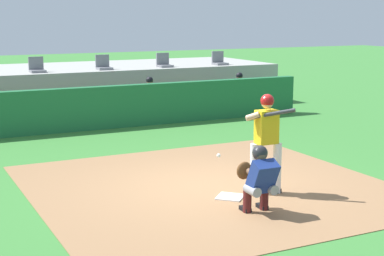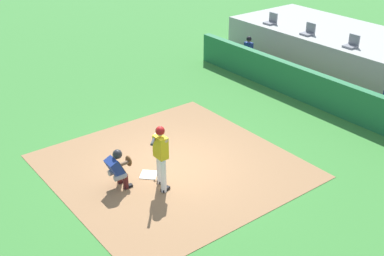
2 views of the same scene
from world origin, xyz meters
TOP-DOWN VIEW (x-y plane):
  - ground_plane at (0.00, 0.00)m, footprint 80.00×80.00m
  - dirt_infield at (0.00, 0.00)m, footprint 6.40×6.40m
  - home_plate at (0.00, -0.80)m, footprint 0.62×0.62m
  - batter_at_plate at (0.69, -0.84)m, footprint 0.71×0.74m
  - catcher_crouched at (-0.00, -1.71)m, footprint 0.49×1.58m
  - dugout_wall at (0.00, 6.50)m, footprint 13.00×0.30m
  - dugout_bench at (0.00, 7.50)m, footprint 11.80×0.44m
  - dugout_player_1 at (1.92, 7.34)m, footprint 0.49×0.70m
  - dugout_player_2 at (5.12, 7.34)m, footprint 0.49×0.70m
  - stands_platform at (0.00, 10.90)m, footprint 15.00×4.40m
  - stadium_seat_2 at (-1.08, 9.38)m, footprint 0.46×0.46m
  - stadium_seat_3 at (1.08, 9.38)m, footprint 0.46×0.46m
  - stadium_seat_4 at (3.25, 9.38)m, footprint 0.46×0.46m
  - stadium_seat_5 at (5.42, 9.38)m, footprint 0.46×0.46m

SIDE VIEW (x-z plane):
  - ground_plane at x=0.00m, z-range 0.00..0.00m
  - dirt_infield at x=0.00m, z-range 0.00..0.01m
  - home_plate at x=0.00m, z-range 0.01..0.04m
  - dugout_bench at x=0.00m, z-range 0.00..0.45m
  - dugout_wall at x=0.00m, z-range 0.00..1.20m
  - catcher_crouched at x=0.00m, z-range 0.05..1.17m
  - dugout_player_1 at x=1.92m, z-range 0.02..1.32m
  - dugout_player_2 at x=5.12m, z-range 0.02..1.32m
  - stands_platform at x=0.00m, z-range 0.00..1.40m
  - batter_at_plate at x=0.69m, z-range 0.13..1.94m
  - stadium_seat_2 at x=-1.08m, z-range 1.29..1.77m
  - stadium_seat_3 at x=1.08m, z-range 1.29..1.77m
  - stadium_seat_4 at x=3.25m, z-range 1.29..1.77m
  - stadium_seat_5 at x=5.42m, z-range 1.29..1.77m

